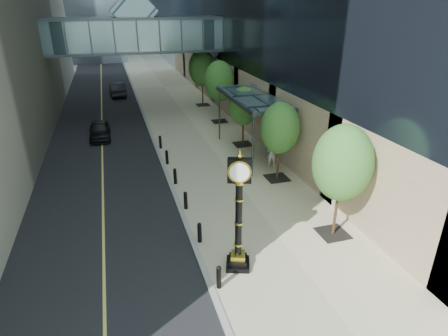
{
  "coord_description": "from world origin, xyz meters",
  "views": [
    {
      "loc": [
        -5.84,
        -10.04,
        10.23
      ],
      "look_at": [
        -1.22,
        5.2,
        3.19
      ],
      "focal_mm": 30.0,
      "sensor_mm": 36.0,
      "label": 1
    }
  ],
  "objects_px": {
    "car_near": "(100,130)",
    "car_far": "(117,89)",
    "street_clock": "(239,221)",
    "pedestrian": "(272,154)"
  },
  "relations": [
    {
      "from": "pedestrian",
      "to": "car_far",
      "type": "height_order",
      "value": "pedestrian"
    },
    {
      "from": "car_near",
      "to": "car_far",
      "type": "distance_m",
      "value": 15.77
    },
    {
      "from": "pedestrian",
      "to": "car_far",
      "type": "relative_size",
      "value": 0.36
    },
    {
      "from": "street_clock",
      "to": "car_near",
      "type": "distance_m",
      "value": 19.76
    },
    {
      "from": "street_clock",
      "to": "car_far",
      "type": "xyz_separation_m",
      "value": [
        -3.49,
        34.54,
        -1.47
      ]
    },
    {
      "from": "street_clock",
      "to": "car_near",
      "type": "xyz_separation_m",
      "value": [
        -5.53,
        18.9,
        -1.57
      ]
    },
    {
      "from": "car_far",
      "to": "street_clock",
      "type": "bearing_deg",
      "value": 92.12
    },
    {
      "from": "street_clock",
      "to": "pedestrian",
      "type": "xyz_separation_m",
      "value": [
        5.6,
        9.39,
        -1.35
      ]
    },
    {
      "from": "street_clock",
      "to": "car_far",
      "type": "distance_m",
      "value": 34.75
    },
    {
      "from": "street_clock",
      "to": "pedestrian",
      "type": "relative_size",
      "value": 2.95
    }
  ]
}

